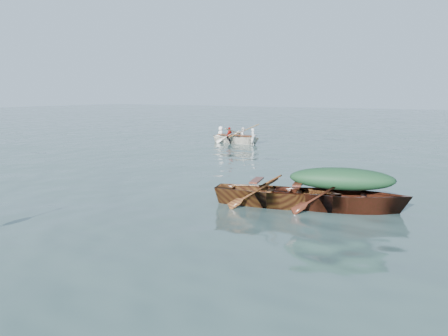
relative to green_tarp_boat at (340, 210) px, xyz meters
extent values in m
plane|color=#384E4A|center=(-4.78, -2.44, 0.00)|extent=(140.00, 140.00, 0.00)
imported|color=#451710|center=(0.00, 0.00, 0.00)|extent=(4.55, 2.55, 1.01)
imported|color=brown|center=(-1.42, -0.43, 0.00)|extent=(4.43, 2.26, 0.98)
imported|color=white|center=(-8.86, 10.57, 0.00)|extent=(3.87, 1.20, 0.90)
ellipsoid|color=#183B20|center=(0.00, 0.00, 0.77)|extent=(2.50, 1.40, 0.52)
imported|color=white|center=(-8.86, 10.57, 0.83)|extent=(2.71, 1.07, 0.76)
camera|label=1|loc=(2.83, -9.83, 2.70)|focal=35.00mm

